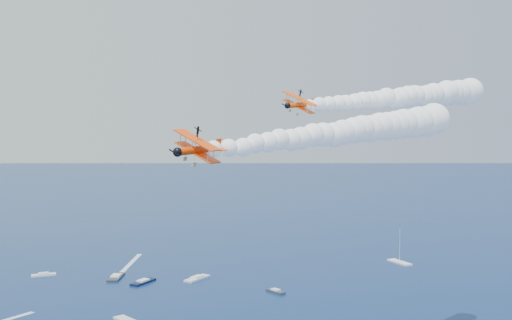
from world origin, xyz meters
name	(u,v)px	position (x,y,z in m)	size (l,w,h in m)	color
biplane_lead	(300,105)	(20.94, 35.16, 61.75)	(7.21, 8.09, 4.87)	#FD4F05
biplane_trail	(199,150)	(-4.04, 14.41, 54.21)	(8.42, 9.44, 5.69)	#FC4105
smoke_trail_lead	(401,97)	(50.46, 46.45, 64.17)	(59.98, 26.97, 11.39)	white
smoke_trail_trail	(343,132)	(25.38, 25.95, 56.63)	(59.80, 27.45, 11.39)	white
spectator_boats	(116,318)	(-5.05, 112.76, 0.35)	(214.64, 170.22, 0.70)	white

